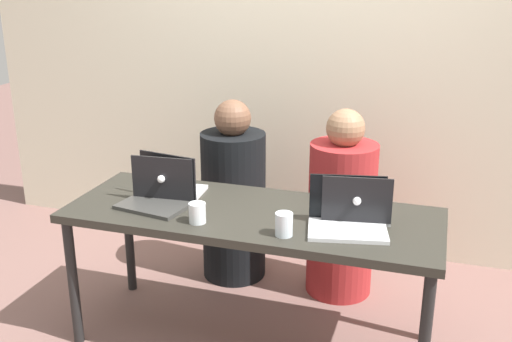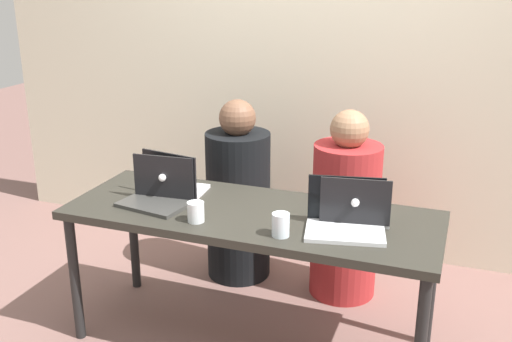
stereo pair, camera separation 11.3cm
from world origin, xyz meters
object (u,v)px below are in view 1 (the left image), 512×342
Objects in this scene: person_on_right at (341,213)px; laptop_front_right at (348,218)px; water_glass_left at (197,214)px; laptop_back_right at (356,209)px; laptop_front_left at (159,194)px; water_glass_right at (284,226)px; laptop_back_left at (169,187)px; person_on_left at (234,200)px.

laptop_front_right is (0.14, -0.69, 0.27)m from person_on_right.
water_glass_left is at bearing 47.89° from person_on_right.
person_on_right is 2.85× the size of laptop_front_right.
laptop_back_right is at bearing 94.79° from person_on_right.
water_glass_right is at bearing -4.31° from laptop_front_left.
laptop_back_right is at bearing 45.65° from water_glass_right.
person_on_left is at bearing -107.49° from laptop_back_left.
laptop_back_right is 0.38m from water_glass_right.
person_on_right is 1.01m from water_glass_left.
person_on_right reaches higher than water_glass_right.
laptop_back_right is at bearing 175.67° from laptop_back_left.
laptop_back_left is (0.00, 0.11, -0.00)m from laptop_front_left.
person_on_right is 0.76m from laptop_front_right.
water_glass_left is (0.26, -0.26, -0.01)m from laptop_back_left.
laptop_back_right is (0.02, 0.12, 0.00)m from laptop_front_right.
laptop_front_right is at bearing 90.84° from person_on_right.
laptop_front_left is 0.94m from laptop_back_right.
person_on_right is at bearing 82.60° from water_glass_right.
laptop_front_right is 1.16× the size of laptop_back_left.
laptop_front_left reaches higher than laptop_back_right.
laptop_back_right is (0.93, 0.11, -0.00)m from laptop_front_left.
water_glass_left is (-0.67, -0.26, -0.01)m from laptop_back_right.
laptop_front_left is 0.91m from laptop_front_right.
laptop_front_right is at bearing 31.51° from water_glass_right.
person_on_right reaches higher than laptop_back_right.
person_on_left is 3.06× the size of laptop_front_left.
laptop_back_left is at bearing 99.42° from laptop_front_left.
person_on_left is 1.03m from water_glass_right.
laptop_front_right is 0.12m from laptop_back_right.
laptop_front_left is at bearing 166.16° from water_glass_right.
laptop_back_right is (0.93, 0.00, -0.00)m from laptop_back_left.
laptop_front_left is (-0.13, -0.68, 0.27)m from person_on_left.
person_on_left is at bearing 88.38° from laptop_front_left.
laptop_back_left is at bearing -9.02° from laptop_back_right.
laptop_front_left is 0.30m from water_glass_left.
laptop_front_left is at bearing 30.87° from person_on_right.
water_glass_right is 1.11× the size of water_glass_left.
person_on_left is 1.01× the size of person_on_right.
laptop_back_left is 3.55× the size of water_glass_left.
laptop_back_right is at bearing 160.63° from person_on_left.
person_on_left reaches higher than water_glass_right.
person_on_left is 10.66× the size of water_glass_right.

